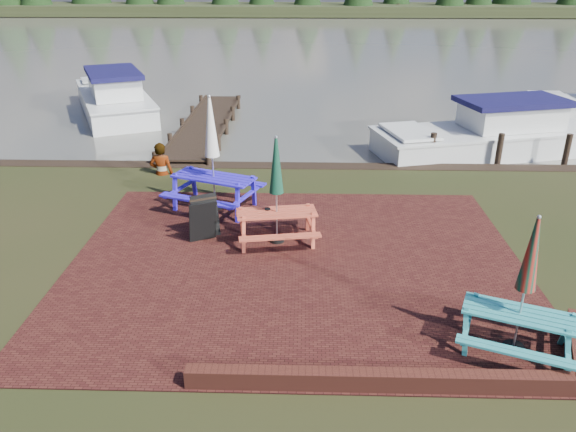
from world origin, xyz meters
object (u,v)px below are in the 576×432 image
Objects in this scene: chalkboard at (204,219)px; boat_near at (489,136)px; picnic_table_teal at (521,307)px; picnic_table_red at (277,207)px; picnic_table_blue at (213,171)px; person at (159,143)px; jetty at (206,124)px; boat_jetty at (114,99)px.

chalkboard is 10.74m from boat_near.
picnic_table_red is at bearing 158.12° from picnic_table_teal.
picnic_table_teal is 0.82× the size of picnic_table_blue.
person is (-7.31, 7.83, 0.12)m from picnic_table_teal.
chalkboard is (-5.39, 3.72, -0.30)m from picnic_table_teal.
jetty is 5.19m from person.
boat_jetty is 8.68m from person.
picnic_table_teal is 2.40× the size of chalkboard.
picnic_table_red reaches higher than person.
picnic_table_blue reaches higher than chalkboard.
chalkboard is 9.35m from jetty.
picnic_table_teal is 0.25× the size of jetty.
person is at bearing 120.69° from picnic_table_red.
boat_near is at bearing 37.90° from picnic_table_red.
boat_jetty reaches higher than chalkboard.
boat_jetty is at bearing 140.96° from picnic_table_blue.
jetty is 1.20× the size of boat_near.
picnic_table_blue is 1.50× the size of person.
picnic_table_red reaches higher than boat_jetty.
picnic_table_red is at bearing -26.06° from picnic_table_blue.
jetty is 4.96× the size of person.
boat_jetty is (-4.19, 2.69, 0.31)m from jetty.
person is (-0.42, -5.11, 0.80)m from jetty.
picnic_table_red is at bearing -71.73° from jetty.
picnic_table_red is at bearing -83.30° from boat_jetty.
boat_jetty is at bearing -63.08° from person.
chalkboard is at bearing -88.94° from boat_jetty.
boat_jetty is 4.12× the size of person.
chalkboard reaches higher than jetty.
picnic_table_teal is 6.56m from chalkboard.
boat_jetty reaches higher than jetty.
picnic_table_red is 1.60m from chalkboard.
jetty is at bearing 123.02° from picnic_table_blue.
chalkboard is at bearing 167.09° from picnic_table_teal.
person is at bearing 150.00° from picnic_table_blue.
picnic_table_teal is 5.28m from picnic_table_red.
boat_jetty is 14.70m from boat_near.
picnic_table_blue is at bearing 129.15° from person.
jetty is at bearing 62.45° from boat_near.
boat_jetty is (-7.26, 11.99, -0.39)m from picnic_table_red.
boat_near is at bearing 54.82° from picnic_table_blue.
boat_near is (13.85, -4.92, -0.04)m from boat_jetty.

